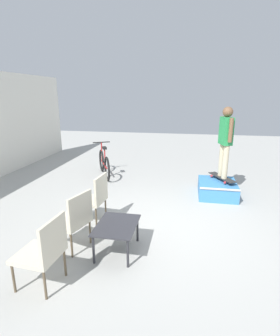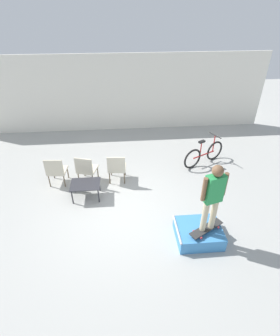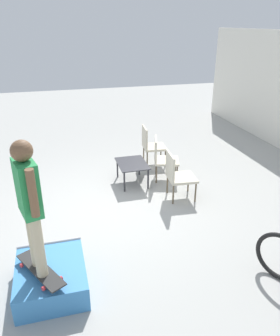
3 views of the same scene
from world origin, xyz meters
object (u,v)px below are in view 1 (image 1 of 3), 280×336
Objects in this scene: patio_chair_right at (94,196)px; skate_ramp_box at (217,189)px; patio_chair_left at (44,249)px; bicycle at (104,164)px; skateboard_on_ramp at (222,177)px; coffee_table at (117,228)px; person_skater at (226,137)px; patio_chair_center at (74,218)px.

skate_ramp_box is at bearing 131.99° from patio_chair_right.
bicycle is at bearing -165.96° from patio_chair_left.
skate_ramp_box is 3.05m from patio_chair_right.
coffee_table is (-2.83, 1.85, -0.02)m from skateboard_on_ramp.
patio_chair_left is (-3.59, 2.42, 0.35)m from skate_ramp_box.
patio_chair_left is at bearing 142.78° from coffee_table.
person_skater is 4.58m from patio_chair_left.
coffee_table is at bearing 147.20° from skate_ramp_box.
skateboard_on_ramp is 3.19m from patio_chair_right.
bicycle is (3.77, 0.75, -0.15)m from patio_chair_center.
patio_chair_right is 2.98m from bicycle.
patio_chair_right is at bearing 167.36° from bicycle.
bicycle is (3.75, 1.43, -0.03)m from coffee_table.
skateboard_on_ramp is at bearing 150.63° from patio_chair_left.
patio_chair_left and patio_chair_center have the same top height.
patio_chair_left and patio_chair_right have the same top height.
skate_ramp_box is 0.69× the size of bicycle.
skateboard_on_ramp is at bearing 132.61° from patio_chair_right.
patio_chair_center is at bearing 109.38° from skateboard_on_ramp.
patio_chair_center is at bearing 92.33° from coffee_table.
person_skater reaches higher than patio_chair_left.
bicycle reaches higher than patio_chair_center.
coffee_table is 0.69m from patio_chair_center.
patio_chair_center is 0.61× the size of bicycle.
patio_chair_center is (-2.85, 2.53, 0.09)m from skateboard_on_ramp.
skate_ramp_box is at bearing 155.26° from patio_chair_center.
skate_ramp_box is 1.12× the size of patio_chair_right.
patio_chair_left is at bearing 116.71° from skateboard_on_ramp.
skate_ramp_box is 1.12× the size of patio_chair_left.
skateboard_on_ramp is 0.92× the size of patio_chair_right.
bicycle reaches higher than patio_chair_right.
bicycle is (1.04, 3.17, 0.20)m from skate_ramp_box.
person_skater is (0.12, -0.11, 1.23)m from skate_ramp_box.
skateboard_on_ramp is 3.38m from coffee_table.
skate_ramp_box is 3.22m from coffee_table.
coffee_table is 4.01m from bicycle.
skateboard_on_ramp is 0.92× the size of patio_chair_center.
person_skater is 1.77× the size of patio_chair_center.
person_skater is at bearing 155.31° from patio_chair_center.
skate_ramp_box is 1.30× the size of coffee_table.
skate_ramp_box is 1.21× the size of skateboard_on_ramp.
skateboard_on_ramp is at bearing -133.02° from bicycle.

